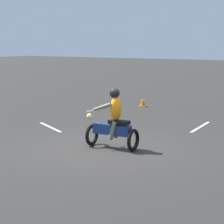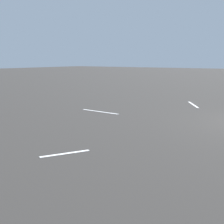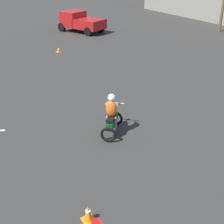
% 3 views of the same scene
% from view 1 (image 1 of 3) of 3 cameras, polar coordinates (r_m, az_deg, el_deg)
% --- Properties ---
extents(ground_plane, '(120.00, 120.00, 0.00)m').
position_cam_1_polar(ground_plane, '(11.89, -1.12, -4.81)').
color(ground_plane, '#2D2B28').
extents(motorcycle_rider_foreground, '(0.71, 1.52, 1.66)m').
position_cam_1_polar(motorcycle_rider_foreground, '(11.77, 0.15, -1.33)').
color(motorcycle_rider_foreground, black).
rests_on(motorcycle_rider_foreground, ground).
extents(traffic_cone_mid_left, '(0.32, 0.32, 0.40)m').
position_cam_1_polar(traffic_cone_mid_left, '(19.69, 4.04, 1.29)').
color(traffic_cone_mid_left, orange).
rests_on(traffic_cone_mid_left, ground).
extents(lane_stripe_w, '(2.08, 0.28, 0.01)m').
position_cam_1_polar(lane_stripe_w, '(15.20, 11.46, -1.91)').
color(lane_stripe_w, silver).
rests_on(lane_stripe_w, ground).
extents(lane_stripe_sw, '(1.00, 1.72, 0.01)m').
position_cam_1_polar(lane_stripe_sw, '(15.01, -8.08, -1.95)').
color(lane_stripe_sw, silver).
rests_on(lane_stripe_sw, ground).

